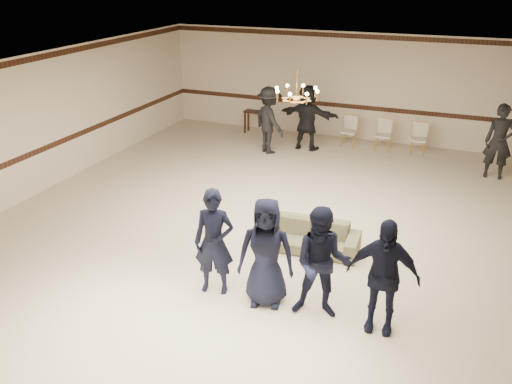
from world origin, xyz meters
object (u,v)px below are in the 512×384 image
boy_b (266,253)px  banquet_chair_mid (383,135)px  boy_c (322,264)px  settee (308,236)px  adult_mid (307,117)px  banquet_chair_right (419,139)px  adult_right (499,142)px  boy_a (214,242)px  banquet_chair_left (349,131)px  console_table (258,122)px  adult_left (269,120)px  boy_d (383,276)px  chandelier (297,83)px

boy_b → banquet_chair_mid: boy_b is taller
boy_c → settee: boy_c is taller
settee → adult_mid: size_ratio=1.01×
settee → banquet_chair_right: size_ratio=2.14×
banquet_chair_mid → adult_mid: bearing=-162.9°
settee → adult_right: 6.33m
boy_a → adult_right: bearing=47.2°
banquet_chair_left → console_table: bearing=-178.5°
boy_a → adult_left: adult_left is taller
settee → banquet_chair_left: bearing=93.4°
settee → banquet_chair_mid: 6.50m
boy_a → adult_right: 8.47m
boy_d → console_table: boy_d is taller
boy_c → boy_d: (0.90, 0.00, 0.00)m
adult_mid → banquet_chair_left: 1.40m
banquet_chair_left → banquet_chair_mid: 1.00m
banquet_chair_right → console_table: banquet_chair_right is taller
boy_c → boy_b: bearing=169.9°
boy_c → chandelier: bearing=104.9°
adult_mid → banquet_chair_mid: size_ratio=2.11×
settee → boy_c: bearing=-70.8°
adult_left → banquet_chair_mid: adult_left is taller
boy_a → boy_d: 2.70m
boy_a → boy_d: (2.70, 0.00, 0.00)m
adult_right → banquet_chair_right: adult_right is taller
boy_c → adult_left: 7.80m
boy_c → boy_d: size_ratio=1.00×
boy_b → boy_d: (1.80, 0.00, 0.00)m
boy_d → adult_mid: size_ratio=0.95×
settee → console_table: bearing=116.2°
boy_b → settee: bearing=72.7°
boy_d → boy_a: bearing=177.6°
settee → banquet_chair_mid: size_ratio=2.14×
adult_left → adult_right: 6.01m
boy_a → banquet_chair_right: bearing=62.6°
boy_c → adult_left: adult_left is taller
adult_mid → console_table: bearing=-21.1°
boy_a → adult_mid: size_ratio=0.95×
boy_a → banquet_chair_right: size_ratio=2.01×
adult_right → banquet_chair_mid: (-3.01, 1.13, -0.50)m
boy_c → banquet_chair_left: bearing=89.9°
adult_right → boy_d: bearing=-100.3°
chandelier → boy_b: bearing=-79.4°
adult_left → banquet_chair_right: 4.27m
chandelier → adult_left: bearing=117.7°
adult_left → adult_mid: (0.90, 0.70, 0.00)m
boy_c → banquet_chair_right: 8.44m
adult_mid → adult_right: 5.12m
banquet_chair_mid → banquet_chair_right: (1.00, 0.00, 0.00)m
adult_left → console_table: size_ratio=2.23×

